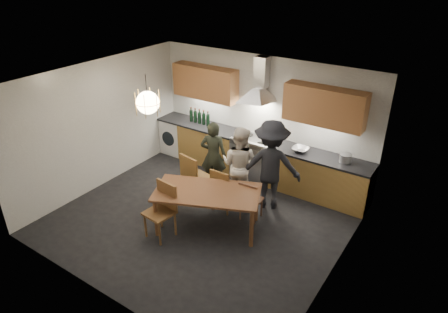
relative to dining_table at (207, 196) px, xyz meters
The scene contains 17 objects.
ground 0.74m from the dining_table, 152.46° to the left, with size 5.00×5.00×0.00m, color black.
room_shell 1.08m from the dining_table, 152.46° to the left, with size 5.02×4.52×2.61m.
counter_run 2.11m from the dining_table, 96.52° to the left, with size 5.00×0.62×0.90m.
range_stove 2.11m from the dining_table, 97.19° to the left, with size 0.90×0.60×0.92m.
wall_fixtures 2.52m from the dining_table, 96.80° to the left, with size 4.30×0.54×1.10m.
pendant_lamp 1.91m from the dining_table, behind, with size 0.43×0.43×0.70m.
dining_table is the anchor object (origin of this frame).
chair_back_left 0.90m from the dining_table, 143.10° to the left, with size 0.54×0.54×1.03m.
chair_back_mid 0.61m from the dining_table, 98.03° to the left, with size 0.41×0.41×0.89m.
chair_back_right 0.81m from the dining_table, 51.26° to the left, with size 0.38×0.38×0.80m.
chair_front 0.77m from the dining_table, 133.80° to the right, with size 0.49×0.49×0.99m.
person_left 1.41m from the dining_table, 120.82° to the left, with size 0.53×0.35×1.47m, color black.
person_mid 1.13m from the dining_table, 92.19° to the left, with size 0.75×0.58×1.54m, color beige.
person_right 1.38m from the dining_table, 66.05° to the left, with size 1.14×0.65×1.76m, color black.
mixing_bowl 2.22m from the dining_table, 69.04° to the left, with size 0.33×0.33×0.08m, color silver.
stock_pot 2.71m from the dining_table, 51.44° to the left, with size 0.22×0.22×0.15m, color #BABBBE.
wine_bottles 2.77m from the dining_table, 129.55° to the left, with size 0.56×0.08×0.34m.
Camera 1 is at (3.74, -4.81, 4.39)m, focal length 32.00 mm.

